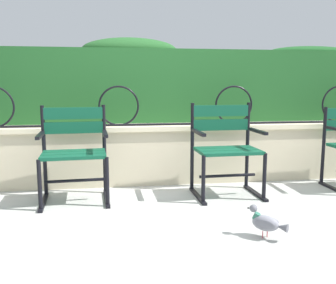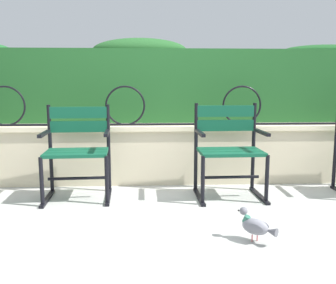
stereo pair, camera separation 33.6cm
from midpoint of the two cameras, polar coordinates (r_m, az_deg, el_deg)
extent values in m
plane|color=#ADADA8|center=(3.43, -2.69, -9.31)|extent=(60.00, 60.00, 0.00)
cube|color=beige|center=(4.11, -3.83, -2.09)|extent=(7.27, 0.35, 0.58)
cube|color=beige|center=(4.06, -3.88, 2.27)|extent=(7.27, 0.41, 0.05)
cylinder|color=black|center=(3.99, -3.79, 2.68)|extent=(6.73, 0.02, 0.02)
torus|color=black|center=(3.96, -9.89, 5.40)|extent=(0.42, 0.02, 0.42)
torus|color=black|center=(4.12, 7.65, 5.58)|extent=(0.42, 0.02, 0.42)
cube|color=#1E5123|center=(4.46, -4.38, 8.46)|extent=(7.12, 0.50, 0.82)
ellipsoid|color=#1C471E|center=(4.47, -8.05, 13.68)|extent=(1.09, 0.45, 0.27)
ellipsoid|color=#1A4C1F|center=(5.02, 19.14, 12.74)|extent=(1.09, 0.45, 0.14)
cube|color=#0F4C33|center=(3.37, -16.96, -2.25)|extent=(0.57, 0.16, 0.03)
cube|color=#0F4C33|center=(3.51, -16.77, -1.83)|extent=(0.57, 0.16, 0.03)
cube|color=#0F4C33|center=(3.64, -16.59, -1.45)|extent=(0.57, 0.16, 0.03)
cube|color=#0F4C33|center=(3.70, -16.70, 4.19)|extent=(0.56, 0.06, 0.11)
cube|color=#0F4C33|center=(3.71, -16.61, 2.08)|extent=(0.56, 0.06, 0.11)
cylinder|color=black|center=(3.73, -12.17, -1.13)|extent=(0.04, 0.04, 0.87)
cylinder|color=black|center=(3.36, -12.07, -5.97)|extent=(0.04, 0.04, 0.44)
cube|color=black|center=(3.60, -11.96, -8.42)|extent=(0.07, 0.52, 0.02)
cube|color=black|center=(3.47, -12.28, 1.23)|extent=(0.06, 0.40, 0.03)
cylinder|color=black|center=(3.78, -20.70, -1.38)|extent=(0.04, 0.04, 0.87)
cylinder|color=black|center=(3.41, -21.60, -6.18)|extent=(0.04, 0.04, 0.44)
cube|color=black|center=(3.64, -20.91, -8.59)|extent=(0.07, 0.52, 0.02)
cube|color=black|center=(3.52, -21.45, 0.93)|extent=(0.06, 0.40, 0.03)
cylinder|color=black|center=(3.56, -16.60, -5.67)|extent=(0.53, 0.06, 0.03)
cube|color=#0F4C33|center=(3.44, 7.08, -1.74)|extent=(0.58, 0.14, 0.03)
cube|color=#0F4C33|center=(3.57, 6.44, -1.34)|extent=(0.58, 0.14, 0.03)
cube|color=#0F4C33|center=(3.70, 5.84, -0.98)|extent=(0.58, 0.14, 0.03)
cube|color=#0F4C33|center=(3.75, 5.49, 4.74)|extent=(0.58, 0.05, 0.11)
cube|color=#0F4C33|center=(3.76, 5.46, 2.59)|extent=(0.58, 0.05, 0.11)
cylinder|color=black|center=(3.88, 9.54, -0.58)|extent=(0.04, 0.04, 0.88)
cylinder|color=black|center=(3.53, 11.79, -5.23)|extent=(0.04, 0.04, 0.44)
cube|color=black|center=(3.75, 10.61, -7.64)|extent=(0.05, 0.52, 0.02)
cube|color=black|center=(3.63, 10.87, 1.61)|extent=(0.05, 0.40, 0.03)
cylinder|color=black|center=(3.73, 1.12, -0.84)|extent=(0.04, 0.04, 0.88)
cylinder|color=black|center=(3.36, 2.53, -5.76)|extent=(0.04, 0.04, 0.44)
cube|color=black|center=(3.60, 1.85, -8.22)|extent=(0.05, 0.52, 0.02)
cube|color=black|center=(3.47, 1.89, 1.43)|extent=(0.05, 0.40, 0.03)
cylinder|color=black|center=(3.62, 6.37, -5.12)|extent=(0.55, 0.04, 0.03)
cylinder|color=black|center=(4.24, 20.46, -0.60)|extent=(0.04, 0.04, 0.83)
cube|color=black|center=(4.12, 21.79, -6.66)|extent=(0.04, 0.52, 0.02)
ellipsoid|color=gray|center=(2.72, 11.08, -12.03)|extent=(0.21, 0.20, 0.11)
cylinder|color=#2D6B56|center=(2.73, 9.80, -11.10)|extent=(0.07, 0.07, 0.06)
sphere|color=slate|center=(2.72, 9.37, -9.94)|extent=(0.06, 0.06, 0.06)
cone|color=black|center=(2.74, 8.75, -9.94)|extent=(0.03, 0.03, 0.01)
cone|color=#595960|center=(2.68, 13.40, -12.53)|extent=(0.10, 0.10, 0.06)
ellipsoid|color=slate|center=(2.68, 10.92, -12.25)|extent=(0.12, 0.11, 0.07)
ellipsoid|color=slate|center=(2.75, 11.64, -11.69)|extent=(0.12, 0.11, 0.07)
cylinder|color=#C6515B|center=(2.73, 10.68, -13.69)|extent=(0.01, 0.01, 0.05)
cylinder|color=#C6515B|center=(2.76, 11.38, -13.51)|extent=(0.01, 0.01, 0.05)
camera|label=1|loc=(0.17, -92.86, -0.44)|focal=40.22mm
camera|label=2|loc=(0.17, 87.14, 0.44)|focal=40.22mm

